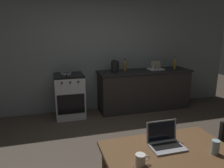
% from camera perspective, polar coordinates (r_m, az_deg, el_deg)
% --- Properties ---
extents(ground_plane, '(12.00, 12.00, 0.00)m').
position_cam_1_polar(ground_plane, '(3.21, 3.35, -20.18)').
color(ground_plane, '#473D33').
extents(back_wall, '(6.40, 0.10, 2.78)m').
position_cam_1_polar(back_wall, '(4.97, -2.02, 9.19)').
color(back_wall, gray).
rests_on(back_wall, ground_plane).
extents(kitchen_counter, '(2.16, 0.64, 0.92)m').
position_cam_1_polar(kitchen_counter, '(5.09, 8.46, -1.45)').
color(kitchen_counter, '#282623').
rests_on(kitchen_counter, ground_plane).
extents(stove_oven, '(0.60, 0.62, 0.92)m').
position_cam_1_polar(stove_oven, '(4.67, -11.16, -3.02)').
color(stove_oven, '#B7BABF').
rests_on(stove_oven, ground_plane).
extents(dining_table, '(1.21, 0.77, 0.71)m').
position_cam_1_polar(dining_table, '(2.19, 14.89, -18.57)').
color(dining_table, brown).
rests_on(dining_table, ground_plane).
extents(laptop, '(0.32, 0.25, 0.23)m').
position_cam_1_polar(laptop, '(2.20, 13.93, -14.63)').
color(laptop, '#99999E').
rests_on(laptop, dining_table).
extents(electric_kettle, '(0.18, 0.16, 0.26)m').
position_cam_1_polar(electric_kettle, '(4.72, 0.65, 4.73)').
color(electric_kettle, black).
rests_on(electric_kettle, kitchen_counter).
extents(bottle, '(0.07, 0.07, 0.29)m').
position_cam_1_polar(bottle, '(5.28, 16.31, 5.28)').
color(bottle, '#8C601E').
rests_on(bottle, kitchen_counter).
extents(frying_pan, '(0.22, 0.39, 0.05)m').
position_cam_1_polar(frying_pan, '(4.52, -12.07, 2.71)').
color(frying_pan, gray).
rests_on(frying_pan, stove_oven).
extents(coffee_mug, '(0.12, 0.09, 0.10)m').
position_cam_1_polar(coffee_mug, '(1.89, 7.55, -19.27)').
color(coffee_mug, silver).
rests_on(coffee_mug, dining_table).
extents(drinking_glass, '(0.07, 0.07, 0.13)m').
position_cam_1_polar(drinking_glass, '(2.22, 25.67, -14.82)').
color(drinking_glass, '#99B7C6').
rests_on(drinking_glass, dining_table).
extents(dish_rack, '(0.34, 0.26, 0.21)m').
position_cam_1_polar(dish_rack, '(5.10, 11.46, 4.25)').
color(dish_rack, silver).
rests_on(dish_rack, kitchen_counter).
extents(bottle_b, '(0.07, 0.07, 0.27)m').
position_cam_1_polar(bottle_b, '(4.87, 3.45, 4.99)').
color(bottle_b, '#8C601E').
rests_on(bottle_b, kitchen_counter).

